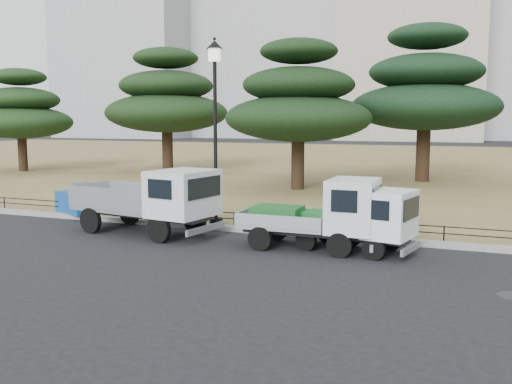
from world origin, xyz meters
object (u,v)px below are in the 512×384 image
at_px(truck_large, 151,198).
at_px(street_lamp, 215,101).
at_px(tarp_pile, 81,201).
at_px(truck_kei_rear, 360,220).
at_px(truck_kei_front, 320,214).

bearing_deg(truck_large, street_lamp, 58.37).
xyz_separation_m(street_lamp, tarp_pile, (-5.17, 0.14, -3.30)).
distance_m(street_lamp, tarp_pile, 6.14).
xyz_separation_m(truck_kei_rear, tarp_pile, (-9.92, 1.71, -0.25)).
distance_m(truck_large, street_lamp, 3.46).
bearing_deg(tarp_pile, truck_kei_rear, -9.79).
bearing_deg(truck_kei_front, tarp_pile, 168.31).
relative_size(truck_large, street_lamp, 0.84).
bearing_deg(truck_large, tarp_pile, 165.54).
xyz_separation_m(truck_kei_rear, street_lamp, (-4.75, 1.57, 3.05)).
xyz_separation_m(truck_large, truck_kei_rear, (6.09, -0.03, -0.26)).
height_order(truck_kei_rear, street_lamp, street_lamp).
distance_m(truck_kei_rear, tarp_pile, 10.07).
relative_size(truck_large, truck_kei_rear, 1.41).
xyz_separation_m(truck_kei_front, tarp_pile, (-8.90, 1.80, -0.36)).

